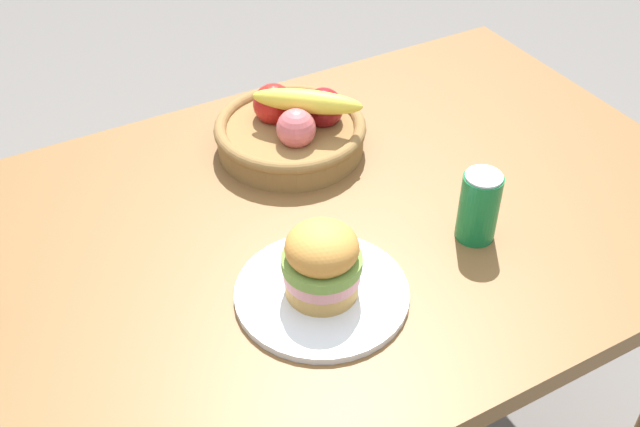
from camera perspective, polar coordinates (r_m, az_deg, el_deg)
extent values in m
cube|color=brown|center=(1.33, 0.48, -0.96)|extent=(1.40, 0.90, 0.04)
cylinder|color=brown|center=(2.08, 10.37, 2.49)|extent=(0.07, 0.07, 0.71)
cylinder|color=white|center=(1.17, 0.14, -5.98)|extent=(0.27, 0.27, 0.01)
cylinder|color=tan|center=(1.16, 0.14, -5.26)|extent=(0.11, 0.11, 0.03)
cylinder|color=pink|center=(1.14, 0.14, -4.34)|extent=(0.12, 0.12, 0.02)
cylinder|color=olive|center=(1.13, 0.14, -3.62)|extent=(0.12, 0.12, 0.02)
ellipsoid|color=gold|center=(1.11, 0.14, -2.55)|extent=(0.11, 0.11, 0.07)
cylinder|color=#147238|center=(1.27, 11.80, 0.46)|extent=(0.07, 0.07, 0.12)
cylinder|color=silver|center=(1.23, 12.18, 2.72)|extent=(0.06, 0.06, 0.00)
cylinder|color=olive|center=(1.47, -2.23, 5.68)|extent=(0.28, 0.28, 0.05)
torus|color=olive|center=(1.45, -2.25, 6.50)|extent=(0.29, 0.29, 0.02)
sphere|color=maroon|center=(1.46, 0.27, 7.92)|extent=(0.08, 0.08, 0.08)
sphere|color=red|center=(1.47, -3.49, 8.18)|extent=(0.08, 0.08, 0.08)
sphere|color=#D16066|center=(1.40, -1.80, 6.39)|extent=(0.07, 0.07, 0.07)
ellipsoid|color=yellow|center=(1.41, -0.97, 8.39)|extent=(0.19, 0.18, 0.05)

